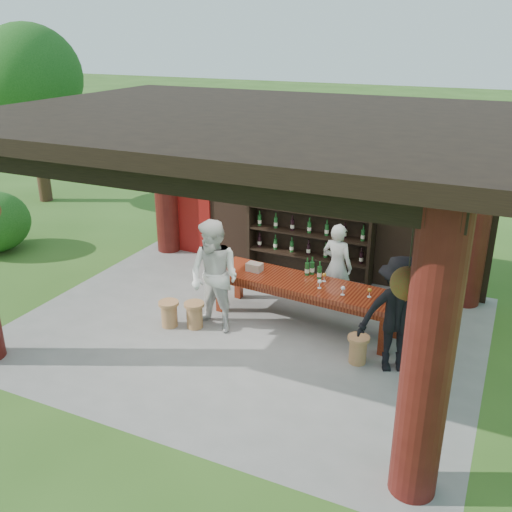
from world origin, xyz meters
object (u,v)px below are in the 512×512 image
at_px(tasting_table, 305,289).
at_px(stool_near_left, 195,314).
at_px(stool_near_right, 358,349).
at_px(host, 337,266).
at_px(guest_woman, 214,277).
at_px(napkin_basket, 254,267).
at_px(stool_far_left, 169,313).
at_px(wine_shelf, 309,224).
at_px(guest_man, 398,315).

relative_size(tasting_table, stool_near_left, 7.24).
xyz_separation_m(stool_near_right, host, (-0.87, 1.64, 0.54)).
xyz_separation_m(host, guest_woman, (-1.53, -1.62, 0.16)).
bearing_deg(host, napkin_basket, 42.44).
xyz_separation_m(stool_near_left, stool_near_right, (2.73, 0.09, -0.01)).
bearing_deg(napkin_basket, stool_far_left, -132.76).
bearing_deg(napkin_basket, tasting_table, -4.77).
bearing_deg(stool_far_left, wine_shelf, 64.57).
height_order(tasting_table, guest_man, guest_man).
height_order(wine_shelf, tasting_table, wine_shelf).
bearing_deg(stool_near_right, stool_far_left, -175.77).
xyz_separation_m(wine_shelf, host, (0.89, -1.02, -0.34)).
distance_m(stool_near_right, host, 1.93).
height_order(wine_shelf, stool_far_left, wine_shelf).
bearing_deg(stool_far_left, stool_near_right, 4.23).
bearing_deg(stool_near_right, stool_near_left, -178.12).
xyz_separation_m(guest_woman, guest_man, (2.91, 0.04, -0.05)).
bearing_deg(wine_shelf, tasting_table, -71.82).
height_order(stool_near_right, napkin_basket, napkin_basket).
relative_size(guest_man, napkin_basket, 6.71).
relative_size(host, guest_man, 0.88).
distance_m(stool_near_left, stool_near_right, 2.73).
bearing_deg(stool_near_left, host, 42.82).
bearing_deg(wine_shelf, stool_near_right, -56.52).
distance_m(stool_near_right, guest_man, 0.83).
bearing_deg(stool_near_left, napkin_basket, 57.05).
bearing_deg(stool_far_left, stool_near_left, 19.48).
xyz_separation_m(wine_shelf, guest_man, (2.27, -2.60, -0.24)).
bearing_deg(stool_near_left, stool_far_left, -160.52).
xyz_separation_m(guest_woman, napkin_basket, (0.30, 0.87, -0.11)).
xyz_separation_m(tasting_table, stool_near_left, (-1.58, -0.90, -0.40)).
bearing_deg(stool_far_left, napkin_basket, 47.24).
height_order(host, guest_man, guest_man).
distance_m(tasting_table, stool_near_right, 1.46).
height_order(stool_near_right, guest_man, guest_man).
bearing_deg(napkin_basket, guest_woman, -109.01).
height_order(wine_shelf, host, wine_shelf).
relative_size(stool_near_right, host, 0.28).
height_order(wine_shelf, napkin_basket, wine_shelf).
height_order(stool_near_left, guest_woman, guest_woman).
relative_size(stool_far_left, napkin_basket, 1.71).
relative_size(wine_shelf, guest_man, 1.44).
bearing_deg(tasting_table, stool_near_left, -150.42).
bearing_deg(napkin_basket, stool_near_left, -122.95).
relative_size(tasting_table, host, 2.09).
bearing_deg(stool_far_left, host, 39.53).
relative_size(wine_shelf, stool_near_right, 5.87).
height_order(stool_far_left, napkin_basket, napkin_basket).
distance_m(tasting_table, guest_man, 1.84).
bearing_deg(tasting_table, napkin_basket, 175.23).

